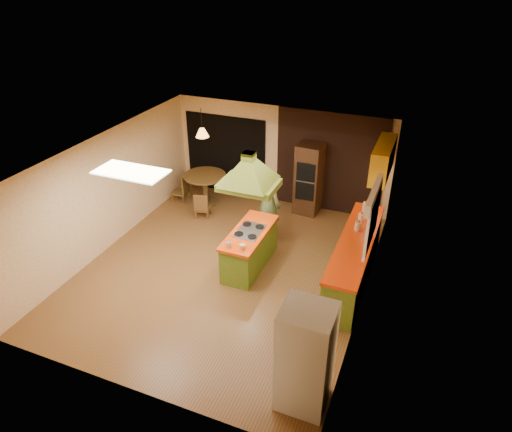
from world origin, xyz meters
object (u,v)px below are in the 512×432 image
at_px(refrigerator, 305,358).
at_px(dining_table, 205,183).
at_px(man, 268,205).
at_px(kitchen_island, 250,248).
at_px(wall_oven, 309,179).
at_px(canister_large, 366,207).

distance_m(refrigerator, dining_table, 6.37).
bearing_deg(man, kitchen_island, 103.91).
distance_m(man, refrigerator, 4.42).
xyz_separation_m(refrigerator, dining_table, (-4.07, 4.89, -0.28)).
xyz_separation_m(refrigerator, wall_oven, (-1.52, 5.43, 0.04)).
bearing_deg(dining_table, man, -25.10).
bearing_deg(dining_table, refrigerator, -50.24).
bearing_deg(wall_oven, refrigerator, -70.74).
height_order(man, wall_oven, wall_oven).
xyz_separation_m(man, dining_table, (-2.06, 0.96, -0.28)).
bearing_deg(canister_large, refrigerator, -90.50).
bearing_deg(dining_table, kitchen_island, -45.44).
distance_m(kitchen_island, canister_large, 2.59).
distance_m(wall_oven, canister_large, 1.94).
height_order(kitchen_island, dining_table, kitchen_island).
bearing_deg(dining_table, canister_large, -8.45).
bearing_deg(wall_oven, dining_table, -164.45).
height_order(dining_table, canister_large, canister_large).
relative_size(kitchen_island, man, 0.99).
height_order(wall_oven, canister_large, wall_oven).
relative_size(wall_oven, dining_table, 1.66).
relative_size(refrigerator, canister_large, 8.71).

